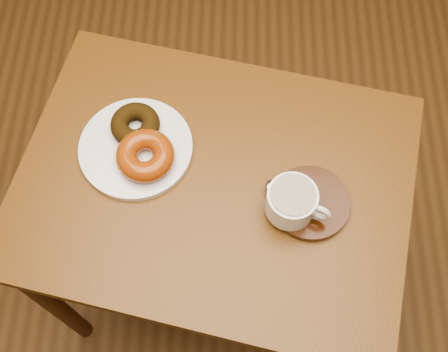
{
  "coord_description": "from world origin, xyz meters",
  "views": [
    {
      "loc": [
        -0.2,
        -0.66,
        1.73
      ],
      "look_at": [
        -0.21,
        -0.19,
        0.74
      ],
      "focal_mm": 45.0,
      "sensor_mm": 36.0,
      "label": 1
    }
  ],
  "objects_px": {
    "cafe_table": "(215,203)",
    "coffee_cup": "(292,202)",
    "saucer": "(310,203)",
    "donut_plate": "(136,148)"
  },
  "relations": [
    {
      "from": "coffee_cup",
      "to": "cafe_table",
      "type": "bearing_deg",
      "value": 179.37
    },
    {
      "from": "saucer",
      "to": "cafe_table",
      "type": "bearing_deg",
      "value": 165.58
    },
    {
      "from": "cafe_table",
      "to": "saucer",
      "type": "relative_size",
      "value": 5.77
    },
    {
      "from": "cafe_table",
      "to": "coffee_cup",
      "type": "bearing_deg",
      "value": -10.89
    },
    {
      "from": "donut_plate",
      "to": "coffee_cup",
      "type": "distance_m",
      "value": 0.33
    },
    {
      "from": "donut_plate",
      "to": "saucer",
      "type": "bearing_deg",
      "value": -18.07
    },
    {
      "from": "donut_plate",
      "to": "saucer",
      "type": "height_order",
      "value": "saucer"
    },
    {
      "from": "donut_plate",
      "to": "coffee_cup",
      "type": "bearing_deg",
      "value": -22.68
    },
    {
      "from": "donut_plate",
      "to": "saucer",
      "type": "distance_m",
      "value": 0.36
    },
    {
      "from": "cafe_table",
      "to": "coffee_cup",
      "type": "distance_m",
      "value": 0.23
    }
  ]
}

